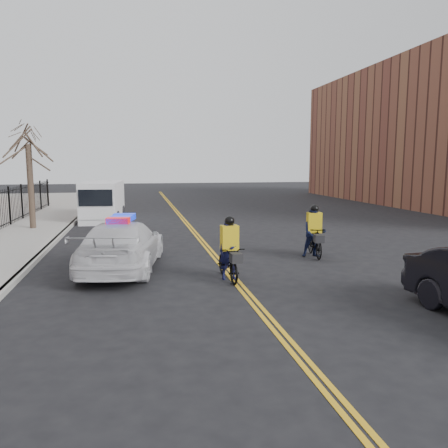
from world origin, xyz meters
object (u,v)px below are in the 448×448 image
Objects in this scene: police_cruiser at (122,245)px; cyclist_near at (230,257)px; cargo_van at (103,202)px; cyclist_far at (314,236)px.

cyclist_near is (3.00, -1.75, -0.13)m from police_cruiser.
police_cruiser is 2.92× the size of cyclist_near.
cargo_van is (-1.44, 12.31, 0.31)m from police_cruiser.
cyclist_far is at bearing 29.54° from cyclist_near.
police_cruiser is at bearing -166.67° from cyclist_far.
cyclist_far reaches higher than police_cruiser.
cargo_van reaches higher than cyclist_far.
cyclist_near is 4.20m from cyclist_far.
police_cruiser is 3.48m from cyclist_near.
cargo_van is 2.86× the size of cyclist_near.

